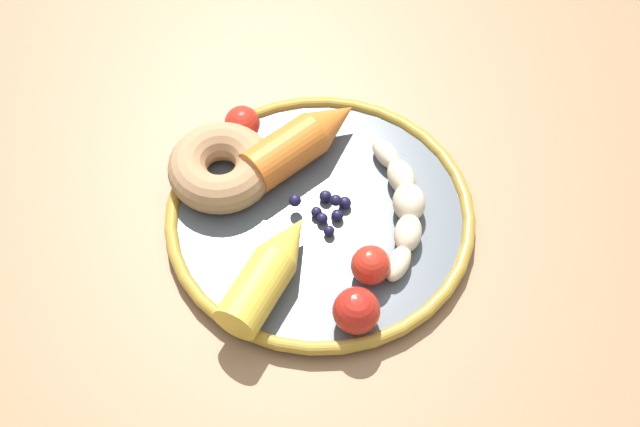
% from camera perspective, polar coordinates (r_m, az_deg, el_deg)
% --- Properties ---
extents(dining_table, '(1.08, 0.87, 0.75)m').
position_cam_1_polar(dining_table, '(0.90, 0.82, -2.89)').
color(dining_table, '#97704B').
rests_on(dining_table, ground_plane).
extents(plate, '(0.29, 0.29, 0.02)m').
position_cam_1_polar(plate, '(0.80, -0.00, -0.12)').
color(plate, '#4E565D').
rests_on(plate, dining_table).
extents(banana, '(0.06, 0.17, 0.03)m').
position_cam_1_polar(banana, '(0.80, 5.47, 0.61)').
color(banana, beige).
rests_on(banana, plate).
extents(carrot_orange, '(0.13, 0.11, 0.04)m').
position_cam_1_polar(carrot_orange, '(0.83, -1.09, 4.90)').
color(carrot_orange, orange).
rests_on(carrot_orange, plate).
extents(carrot_yellow, '(0.10, 0.12, 0.04)m').
position_cam_1_polar(carrot_yellow, '(0.75, -3.36, -3.76)').
color(carrot_yellow, yellow).
rests_on(carrot_yellow, plate).
extents(donut, '(0.14, 0.14, 0.04)m').
position_cam_1_polar(donut, '(0.81, -6.54, 3.04)').
color(donut, tan).
rests_on(donut, plate).
extents(blueberry_pile, '(0.06, 0.05, 0.02)m').
position_cam_1_polar(blueberry_pile, '(0.79, 0.39, 0.38)').
color(blueberry_pile, '#191638').
rests_on(blueberry_pile, plate).
extents(tomato_near, '(0.04, 0.04, 0.04)m').
position_cam_1_polar(tomato_near, '(0.73, 2.40, -6.43)').
color(tomato_near, red).
rests_on(tomato_near, plate).
extents(tomato_mid, '(0.04, 0.04, 0.04)m').
position_cam_1_polar(tomato_mid, '(0.75, 3.36, -3.43)').
color(tomato_mid, red).
rests_on(tomato_mid, plate).
extents(tomato_far, '(0.04, 0.04, 0.04)m').
position_cam_1_polar(tomato_far, '(0.85, -5.15, 5.94)').
color(tomato_far, red).
rests_on(tomato_far, plate).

